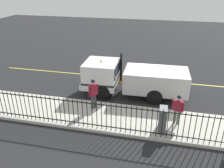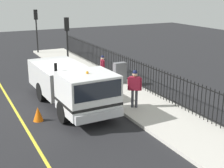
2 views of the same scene
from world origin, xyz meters
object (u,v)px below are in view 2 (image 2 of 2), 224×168
object	(u,v)px
pedestrian_distant	(103,66)
traffic_cone	(38,114)
work_truck	(72,84)
worker_standing	(135,85)
traffic_light_mid	(36,22)
utility_cabinet	(120,73)
traffic_light_near	(67,34)

from	to	relation	value
pedestrian_distant	traffic_cone	distance (m)	6.30
work_truck	pedestrian_distant	distance (m)	4.30
worker_standing	traffic_light_mid	size ratio (longest dim) A/B	0.49
work_truck	traffic_cone	bearing A→B (deg)	21.13
traffic_light_mid	traffic_cone	size ratio (longest dim) A/B	5.84
work_truck	utility_cabinet	xyz separation A→B (m)	(3.82, 2.34, -0.46)
worker_standing	traffic_light_near	bearing A→B (deg)	-53.79
worker_standing	utility_cabinet	distance (m)	4.16
pedestrian_distant	traffic_cone	size ratio (longest dim) A/B	2.56
pedestrian_distant	traffic_light_near	xyz separation A→B (m)	(-1.04, 3.24, 1.60)
work_truck	traffic_light_mid	bearing A→B (deg)	-99.43
pedestrian_distant	utility_cabinet	world-z (taller)	pedestrian_distant
pedestrian_distant	traffic_cone	xyz separation A→B (m)	(-4.93, -3.84, -0.82)
traffic_light_near	traffic_light_mid	bearing A→B (deg)	-78.26
traffic_light_mid	utility_cabinet	distance (m)	12.13
worker_standing	pedestrian_distant	world-z (taller)	worker_standing
pedestrian_distant	traffic_cone	world-z (taller)	pedestrian_distant
worker_standing	pedestrian_distant	size ratio (longest dim) A/B	1.12
pedestrian_distant	traffic_light_mid	world-z (taller)	traffic_light_mid
pedestrian_distant	traffic_cone	bearing A→B (deg)	146.74
work_truck	utility_cabinet	world-z (taller)	work_truck
work_truck	worker_standing	xyz separation A→B (m)	(2.51, -1.58, 0.03)
traffic_light_near	pedestrian_distant	bearing A→B (deg)	119.03
traffic_light_mid	pedestrian_distant	bearing A→B (deg)	96.82
traffic_light_mid	utility_cabinet	size ratio (longest dim) A/B	2.98
work_truck	traffic_light_mid	size ratio (longest dim) A/B	1.84
work_truck	utility_cabinet	bearing A→B (deg)	-150.22
pedestrian_distant	traffic_light_mid	bearing A→B (deg)	24.50
work_truck	traffic_light_near	xyz separation A→B (m)	(1.99, 6.29, 1.51)
worker_standing	traffic_cone	world-z (taller)	worker_standing
pedestrian_distant	utility_cabinet	xyz separation A→B (m)	(0.79, -0.71, -0.37)
traffic_light_near	traffic_light_mid	size ratio (longest dim) A/B	0.98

